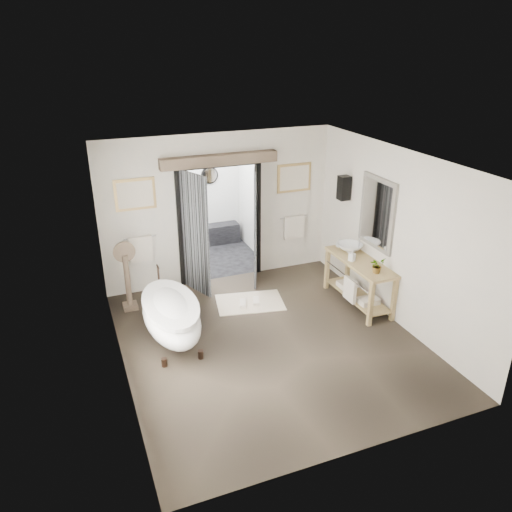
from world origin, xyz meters
name	(u,v)px	position (x,y,z in m)	size (l,w,h in m)	color
ground_plane	(270,342)	(0.00, 0.00, 0.00)	(5.00, 5.00, 0.00)	brown
room_shell	(272,236)	(-0.04, -0.11, 1.86)	(4.52, 5.02, 2.91)	beige
shower_room	(200,213)	(0.00, 3.99, 0.91)	(2.22, 2.01, 2.51)	black
back_wall_dressing	(222,206)	(0.00, 2.32, 1.56)	(3.82, 0.78, 2.52)	black
clawfoot_tub	(171,315)	(-1.42, 0.64, 0.45)	(0.84, 1.89, 0.92)	#2E1F17
vanity	(358,279)	(1.95, 0.57, 0.51)	(0.57, 1.60, 0.85)	tan
pedestal_mirror	(128,281)	(-1.90, 1.91, 0.55)	(0.38, 0.25, 1.29)	brown
rug	(250,302)	(0.16, 1.31, 0.01)	(1.20, 0.80, 0.01)	beige
slippers	(250,302)	(0.13, 1.26, 0.04)	(0.46, 0.30, 0.05)	silver
basin	(350,248)	(2.00, 0.99, 0.93)	(0.47, 0.47, 0.16)	white
plant	(377,265)	(1.95, 0.07, 0.98)	(0.24, 0.21, 0.27)	gray
soap_bottle_a	(352,255)	(1.82, 0.64, 0.96)	(0.10, 0.10, 0.21)	gray
soap_bottle_b	(339,243)	(1.93, 1.27, 0.93)	(0.12, 0.12, 0.16)	gray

